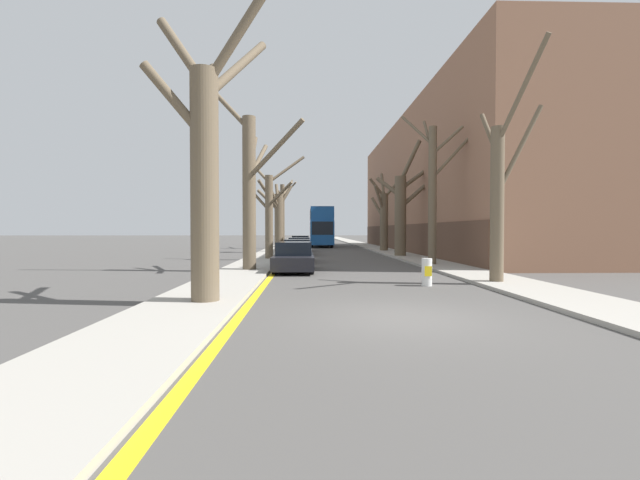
% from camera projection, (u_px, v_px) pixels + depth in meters
% --- Properties ---
extents(ground_plane, '(300.00, 300.00, 0.00)m').
position_uv_depth(ground_plane, '(403.00, 318.00, 9.44)').
color(ground_plane, '#4C4947').
extents(sidewalk_left, '(2.45, 120.00, 0.12)m').
position_uv_depth(sidewalk_left, '(286.00, 244.00, 59.25)').
color(sidewalk_left, '#A39E93').
rests_on(sidewalk_left, ground).
extents(sidewalk_right, '(2.45, 120.00, 0.12)m').
position_uv_depth(sidewalk_right, '(359.00, 244.00, 59.55)').
color(sidewalk_right, '#A39E93').
rests_on(sidewalk_right, ground).
extents(building_facade_right, '(10.08, 40.30, 12.11)m').
position_uv_depth(building_facade_right, '(452.00, 186.00, 39.33)').
color(building_facade_right, '#93664C').
rests_on(building_facade_right, ground).
extents(kerb_line_stripe, '(0.24, 120.00, 0.01)m').
position_uv_depth(kerb_line_stripe, '(296.00, 244.00, 59.29)').
color(kerb_line_stripe, yellow).
rests_on(kerb_line_stripe, ground).
extents(street_tree_left_0, '(3.29, 2.98, 8.00)m').
position_uv_depth(street_tree_left_0, '(206.00, 162.00, 11.07)').
color(street_tree_left_0, brown).
rests_on(street_tree_left_0, ground).
extents(street_tree_left_1, '(5.17, 4.34, 9.30)m').
position_uv_depth(street_tree_left_1, '(250.00, 185.00, 19.85)').
color(street_tree_left_1, brown).
rests_on(street_tree_left_1, ground).
extents(street_tree_left_2, '(3.65, 2.43, 6.85)m').
position_uv_depth(street_tree_left_2, '(270.00, 212.00, 27.51)').
color(street_tree_left_2, brown).
rests_on(street_tree_left_2, ground).
extents(street_tree_left_3, '(3.17, 3.15, 6.10)m').
position_uv_depth(street_tree_left_3, '(278.00, 217.00, 36.67)').
color(street_tree_left_3, brown).
rests_on(street_tree_left_3, ground).
extents(street_tree_left_4, '(1.92, 4.78, 7.55)m').
position_uv_depth(street_tree_left_4, '(283.00, 212.00, 44.94)').
color(street_tree_left_4, brown).
rests_on(street_tree_left_4, ground).
extents(street_tree_right_0, '(1.90, 3.02, 8.00)m').
position_uv_depth(street_tree_right_0, '(500.00, 193.00, 15.10)').
color(street_tree_right_0, brown).
rests_on(street_tree_right_0, ground).
extents(street_tree_right_1, '(3.57, 3.54, 8.70)m').
position_uv_depth(street_tree_right_1, '(433.00, 187.00, 22.96)').
color(street_tree_right_1, brown).
rests_on(street_tree_right_1, ground).
extents(street_tree_right_2, '(4.59, 2.73, 8.17)m').
position_uv_depth(street_tree_right_2, '(403.00, 209.00, 30.57)').
color(street_tree_right_2, brown).
rests_on(street_tree_right_2, ground).
extents(street_tree_right_3, '(3.67, 2.17, 7.41)m').
position_uv_depth(street_tree_right_3, '(384.00, 216.00, 38.39)').
color(street_tree_right_3, brown).
rests_on(street_tree_right_3, ground).
extents(double_decker_bus, '(2.57, 10.34, 4.49)m').
position_uv_depth(double_decker_bus, '(321.00, 225.00, 50.35)').
color(double_decker_bus, '#19519E').
rests_on(double_decker_bus, ground).
extents(parked_car_0, '(1.85, 4.60, 1.38)m').
position_uv_depth(parked_car_0, '(294.00, 257.00, 20.16)').
color(parked_car_0, black).
rests_on(parked_car_0, ground).
extents(parked_car_1, '(1.78, 4.11, 1.36)m').
position_uv_depth(parked_car_1, '(297.00, 251.00, 26.27)').
color(parked_car_1, '#9EA3AD').
rests_on(parked_car_1, ground).
extents(parked_car_2, '(1.82, 4.46, 1.36)m').
position_uv_depth(parked_car_2, '(299.00, 247.00, 33.00)').
color(parked_car_2, '#9EA3AD').
rests_on(parked_car_2, ground).
extents(parked_car_3, '(1.71, 4.24, 1.43)m').
position_uv_depth(parked_car_3, '(300.00, 244.00, 38.97)').
color(parked_car_3, black).
rests_on(parked_car_3, ground).
extents(traffic_bollard, '(0.36, 0.37, 0.96)m').
position_uv_depth(traffic_bollard, '(427.00, 272.00, 14.83)').
color(traffic_bollard, white).
rests_on(traffic_bollard, ground).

